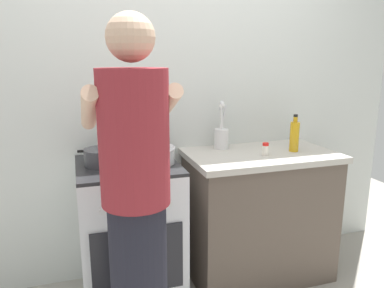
{
  "coord_description": "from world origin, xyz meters",
  "views": [
    {
      "loc": [
        -0.63,
        -2.0,
        1.51
      ],
      "look_at": [
        0.05,
        0.12,
        1.0
      ],
      "focal_mm": 34.47,
      "sensor_mm": 36.0,
      "label": 1
    }
  ],
  "objects_px": {
    "spice_bottle": "(265,149)",
    "oil_bottle": "(294,136)",
    "mixing_bowl": "(151,154)",
    "utensil_crock": "(221,135)",
    "person": "(137,211)",
    "pot": "(103,157)",
    "stove_range": "(130,232)"
  },
  "relations": [
    {
      "from": "pot",
      "to": "mixing_bowl",
      "type": "xyz_separation_m",
      "value": [
        0.28,
        -0.04,
        0.0
      ]
    },
    {
      "from": "person",
      "to": "stove_range",
      "type": "bearing_deg",
      "value": 85.56
    },
    {
      "from": "spice_bottle",
      "to": "utensil_crock",
      "type": "bearing_deg",
      "value": 126.73
    },
    {
      "from": "pot",
      "to": "utensil_crock",
      "type": "relative_size",
      "value": 0.86
    },
    {
      "from": "stove_range",
      "to": "oil_bottle",
      "type": "relative_size",
      "value": 3.55
    },
    {
      "from": "pot",
      "to": "mixing_bowl",
      "type": "relative_size",
      "value": 0.96
    },
    {
      "from": "pot",
      "to": "utensil_crock",
      "type": "height_order",
      "value": "utensil_crock"
    },
    {
      "from": "mixing_bowl",
      "to": "oil_bottle",
      "type": "height_order",
      "value": "oil_bottle"
    },
    {
      "from": "mixing_bowl",
      "to": "utensil_crock",
      "type": "distance_m",
      "value": 0.59
    },
    {
      "from": "stove_range",
      "to": "spice_bottle",
      "type": "xyz_separation_m",
      "value": [
        0.89,
        -0.08,
        0.49
      ]
    },
    {
      "from": "mixing_bowl",
      "to": "oil_bottle",
      "type": "bearing_deg",
      "value": -0.36
    },
    {
      "from": "utensil_crock",
      "to": "oil_bottle",
      "type": "distance_m",
      "value": 0.49
    },
    {
      "from": "stove_range",
      "to": "pot",
      "type": "distance_m",
      "value": 0.52
    },
    {
      "from": "spice_bottle",
      "to": "oil_bottle",
      "type": "distance_m",
      "value": 0.25
    },
    {
      "from": "utensil_crock",
      "to": "oil_bottle",
      "type": "xyz_separation_m",
      "value": [
        0.44,
        -0.22,
        0.01
      ]
    },
    {
      "from": "stove_range",
      "to": "utensil_crock",
      "type": "xyz_separation_m",
      "value": [
        0.69,
        0.19,
        0.55
      ]
    },
    {
      "from": "mixing_bowl",
      "to": "spice_bottle",
      "type": "bearing_deg",
      "value": -3.81
    },
    {
      "from": "mixing_bowl",
      "to": "stove_range",
      "type": "bearing_deg",
      "value": 167.91
    },
    {
      "from": "spice_bottle",
      "to": "stove_range",
      "type": "bearing_deg",
      "value": 174.86
    },
    {
      "from": "pot",
      "to": "oil_bottle",
      "type": "height_order",
      "value": "oil_bottle"
    },
    {
      "from": "oil_bottle",
      "to": "utensil_crock",
      "type": "bearing_deg",
      "value": 152.98
    },
    {
      "from": "utensil_crock",
      "to": "spice_bottle",
      "type": "bearing_deg",
      "value": -53.27
    },
    {
      "from": "pot",
      "to": "person",
      "type": "height_order",
      "value": "person"
    },
    {
      "from": "spice_bottle",
      "to": "oil_bottle",
      "type": "relative_size",
      "value": 0.33
    },
    {
      "from": "stove_range",
      "to": "pot",
      "type": "bearing_deg",
      "value": 175.56
    },
    {
      "from": "oil_bottle",
      "to": "spice_bottle",
      "type": "bearing_deg",
      "value": -169.75
    },
    {
      "from": "utensil_crock",
      "to": "person",
      "type": "height_order",
      "value": "person"
    },
    {
      "from": "oil_bottle",
      "to": "person",
      "type": "distance_m",
      "value": 1.32
    },
    {
      "from": "mixing_bowl",
      "to": "utensil_crock",
      "type": "bearing_deg",
      "value": 21.83
    },
    {
      "from": "stove_range",
      "to": "spice_bottle",
      "type": "distance_m",
      "value": 1.02
    },
    {
      "from": "utensil_crock",
      "to": "oil_bottle",
      "type": "relative_size",
      "value": 1.31
    },
    {
      "from": "spice_bottle",
      "to": "oil_bottle",
      "type": "bearing_deg",
      "value": 10.25
    }
  ]
}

